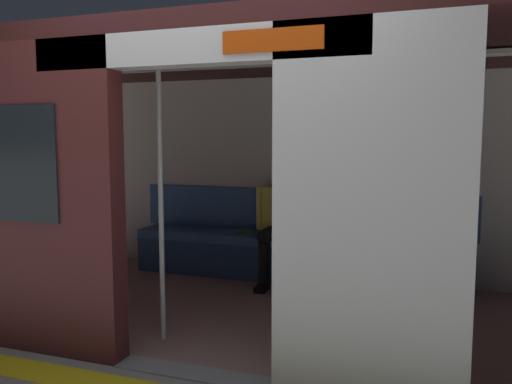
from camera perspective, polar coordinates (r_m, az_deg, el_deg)
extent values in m
plane|color=gray|center=(3.42, -6.69, -19.19)|extent=(60.00, 60.00, 0.00)
cube|color=silver|center=(2.80, 12.35, -2.82)|extent=(1.04, 0.12, 2.07)
cube|color=black|center=(2.77, 12.45, 2.23)|extent=(0.57, 0.02, 0.55)
cube|color=silver|center=(3.13, -7.16, 15.36)|extent=(2.08, 0.16, 0.20)
cube|color=#BF3F0C|center=(2.86, 1.76, 16.30)|extent=(0.56, 0.02, 0.12)
cube|color=#351515|center=(4.31, 0.61, 15.04)|extent=(6.40, 2.68, 0.12)
cube|color=gray|center=(4.50, 0.58, -12.74)|extent=(6.08, 2.52, 0.01)
cube|color=silver|center=(5.48, 4.87, 1.67)|extent=(6.08, 0.10, 2.07)
cube|color=#38609E|center=(5.46, 4.68, -2.08)|extent=(3.52, 0.06, 0.45)
cube|color=white|center=(4.30, 0.61, 13.85)|extent=(4.48, 0.16, 0.03)
cube|color=gray|center=(3.42, -6.69, -19.10)|extent=(1.04, 0.19, 0.01)
cube|color=#38609E|center=(5.30, 4.04, -5.30)|extent=(3.36, 0.44, 0.09)
cube|color=navy|center=(5.16, 3.42, -8.19)|extent=(3.36, 0.04, 0.36)
cube|color=#D8CC4C|center=(5.26, 3.03, -2.13)|extent=(0.39, 0.23, 0.50)
sphere|color=beige|center=(5.22, 3.05, 1.62)|extent=(0.21, 0.21, 0.21)
sphere|color=#B2ADA8|center=(5.22, 3.08, 2.03)|extent=(0.19, 0.19, 0.19)
cylinder|color=#D8CC4C|center=(5.17, 5.47, -1.95)|extent=(0.08, 0.08, 0.44)
cylinder|color=#D8CC4C|center=(5.29, 0.48, -1.74)|extent=(0.08, 0.08, 0.44)
cylinder|color=black|center=(5.08, 3.44, -4.72)|extent=(0.15, 0.40, 0.14)
cylinder|color=black|center=(5.12, 1.48, -4.61)|extent=(0.15, 0.40, 0.14)
cylinder|color=black|center=(4.94, 2.85, -8.07)|extent=(0.10, 0.10, 0.41)
cylinder|color=black|center=(4.99, 0.83, -7.92)|extent=(0.10, 0.10, 0.41)
cube|color=black|center=(4.96, 2.68, -10.64)|extent=(0.11, 0.22, 0.06)
cube|color=black|center=(5.00, 0.66, -10.47)|extent=(0.11, 0.22, 0.06)
cube|color=black|center=(5.21, 7.31, -4.09)|extent=(0.26, 0.14, 0.17)
cube|color=black|center=(5.13, 7.13, -4.33)|extent=(0.02, 0.01, 0.14)
cube|color=#33723F|center=(5.47, -1.18, -4.30)|extent=(0.22, 0.26, 0.03)
cylinder|color=silver|center=(3.71, -10.39, -0.74)|extent=(0.04, 0.04, 2.05)
cylinder|color=silver|center=(3.48, 4.01, -1.12)|extent=(0.04, 0.04, 2.05)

